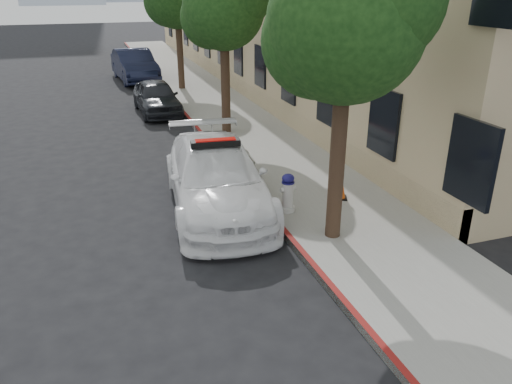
{
  "coord_description": "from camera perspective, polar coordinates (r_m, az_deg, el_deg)",
  "views": [
    {
      "loc": [
        -1.47,
        -10.04,
        4.92
      ],
      "look_at": [
        1.5,
        -1.28,
        1.0
      ],
      "focal_mm": 35.0,
      "sensor_mm": 36.0,
      "label": 1
    }
  ],
  "objects": [
    {
      "name": "tree_near",
      "position": [
        9.17,
        10.53,
        18.56
      ],
      "size": [
        2.92,
        2.82,
        5.62
      ],
      "color": "black",
      "rests_on": "sidewalk"
    },
    {
      "name": "parked_car_far",
      "position": [
        27.9,
        -13.7,
        13.88
      ],
      "size": [
        2.15,
        5.1,
        1.64
      ],
      "primitive_type": "imported",
      "rotation": [
        0.0,
        0.0,
        0.09
      ],
      "color": "black",
      "rests_on": "ground"
    },
    {
      "name": "curb_strip",
      "position": [
        20.92,
        -8.61,
        9.31
      ],
      "size": [
        0.12,
        50.0,
        0.15
      ],
      "primitive_type": "cube",
      "color": "maroon",
      "rests_on": "ground"
    },
    {
      "name": "sidewalk",
      "position": [
        21.23,
        -4.48,
        9.7
      ],
      "size": [
        3.2,
        50.0,
        0.15
      ],
      "primitive_type": "cube",
      "color": "gray",
      "rests_on": "ground"
    },
    {
      "name": "parked_car_mid",
      "position": [
        20.64,
        -11.29,
        10.6
      ],
      "size": [
        1.68,
        3.89,
        1.31
      ],
      "primitive_type": "imported",
      "rotation": [
        0.0,
        0.0,
        0.03
      ],
      "color": "#212329",
      "rests_on": "ground"
    },
    {
      "name": "police_car",
      "position": [
        11.48,
        -4.52,
        1.68
      ],
      "size": [
        2.7,
        5.46,
        1.68
      ],
      "rotation": [
        0.0,
        0.0,
        -0.11
      ],
      "color": "white",
      "rests_on": "ground"
    },
    {
      "name": "fire_hydrant",
      "position": [
        11.09,
        3.65,
        -0.12
      ],
      "size": [
        0.37,
        0.34,
        0.88
      ],
      "rotation": [
        0.0,
        0.0,
        0.09
      ],
      "color": "silver",
      "rests_on": "sidewalk"
    },
    {
      "name": "traffic_cone",
      "position": [
        11.93,
        9.64,
        0.69
      ],
      "size": [
        0.44,
        0.44,
        0.63
      ],
      "rotation": [
        0.0,
        0.0,
        -0.41
      ],
      "color": "black",
      "rests_on": "sidewalk"
    },
    {
      "name": "ground",
      "position": [
        11.28,
        -9.37,
        -3.24
      ],
      "size": [
        120.0,
        120.0,
        0.0
      ],
      "primitive_type": "plane",
      "color": "black",
      "rests_on": "ground"
    },
    {
      "name": "tree_mid",
      "position": [
        16.63,
        -3.6,
        20.3
      ],
      "size": [
        2.77,
        2.64,
        5.43
      ],
      "color": "black",
      "rests_on": "sidewalk"
    }
  ]
}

